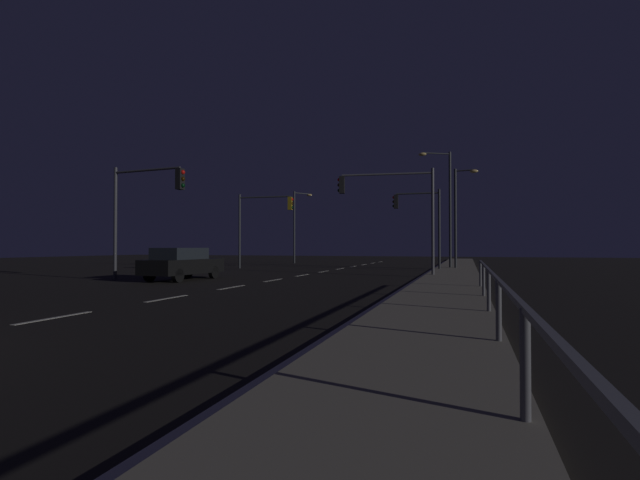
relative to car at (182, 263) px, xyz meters
The scene contains 13 objects.
ground_plane 4.67m from the car, 21.81° to the left, with size 112.00×112.00×0.00m, color black.
sidewalk_right 12.56m from the car, ahead, with size 2.75×77.00×0.14m, color gray.
lane_markings_center 6.78m from the car, 50.66° to the left, with size 0.14×50.00×0.01m.
lane_edge_line 12.74m from the car, 31.85° to the left, with size 0.14×53.00×0.01m.
car is the anchor object (origin of this frame).
traffic_light_mid_right 11.36m from the car, 31.46° to the left, with size 5.19×0.89×5.69m.
traffic_light_near_right 12.22m from the car, 96.55° to the left, with size 4.31×0.58×5.59m.
traffic_light_near_left 16.28m from the car, 50.95° to the left, with size 3.21×0.41×5.38m.
traffic_light_far_left 3.51m from the car, 132.85° to the right, with size 4.17×0.50×5.46m.
street_lamp_far_end 19.44m from the car, 48.62° to the left, with size 1.62×0.41×6.99m.
street_lamp_mid_block 19.36m from the car, 51.68° to the left, with size 2.22×1.28×8.35m.
street_lamp_corner 23.38m from the car, 97.18° to the left, with size 1.42×1.74×7.13m.
barrier_fence 16.50m from the car, 34.20° to the right, with size 0.09×17.12×0.98m.
Camera 1 is at (8.92, -2.77, 1.62)m, focal length 25.10 mm.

